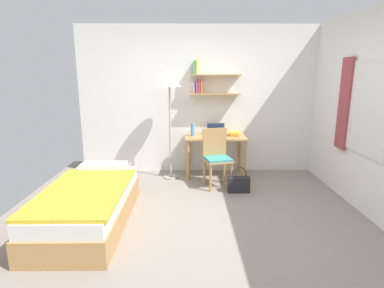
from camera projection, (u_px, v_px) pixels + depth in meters
name	position (u px, v px, depth m)	size (l,w,h in m)	color
ground_plane	(209.00, 220.00, 3.78)	(5.28, 5.28, 0.00)	gray
wall_back	(203.00, 100.00, 5.46)	(4.40, 0.27, 2.60)	white
wall_right	(384.00, 115.00, 3.54)	(0.10, 4.40, 2.60)	white
bed	(89.00, 204.00, 3.66)	(0.91, 1.85, 0.54)	#B2844C
desk	(215.00, 144.00, 5.31)	(1.05, 0.56, 0.72)	#B2844C
desk_chair	(217.00, 155.00, 4.84)	(0.49, 0.47, 0.92)	#B2844C
standing_lamp	(169.00, 86.00, 4.98)	(0.39, 0.39, 1.79)	#B2A893
laptop	(216.00, 132.00, 5.33)	(0.32, 0.22, 0.21)	#2D2D33
water_bottle	(193.00, 129.00, 5.27)	(0.07, 0.07, 0.24)	#4C99DB
book_stack	(234.00, 133.00, 5.32)	(0.20, 0.21, 0.07)	orange
handbag	(239.00, 184.00, 4.65)	(0.33, 0.13, 0.40)	#232328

